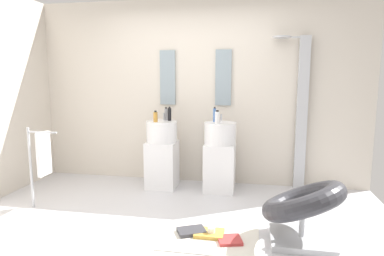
{
  "coord_description": "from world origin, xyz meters",
  "views": [
    {
      "loc": [
        0.84,
        -3.11,
        1.52
      ],
      "look_at": [
        0.15,
        0.55,
        0.95
      ],
      "focal_mm": 31.29,
      "sensor_mm": 36.0,
      "label": 1
    }
  ],
  "objects": [
    {
      "name": "pedestal_sink_right",
      "position": [
        0.4,
        1.23,
        0.47
      ],
      "size": [
        0.42,
        0.42,
        1.03
      ],
      "color": "white",
      "rests_on": "ground_plane"
    },
    {
      "name": "area_rug",
      "position": [
        0.45,
        -0.16,
        0.01
      ],
      "size": [
        0.92,
        0.61,
        0.01
      ],
      "primitive_type": "cube",
      "color": "white",
      "rests_on": "ground_plane"
    },
    {
      "name": "magazine_red",
      "position": [
        0.65,
        -0.19,
        0.02
      ],
      "size": [
        0.26,
        0.25,
        0.03
      ],
      "primitive_type": "cube",
      "rotation": [
        0.0,
        0.0,
        0.27
      ],
      "color": "#B73838",
      "rests_on": "area_rug"
    },
    {
      "name": "rear_partition",
      "position": [
        0.0,
        1.65,
        1.3
      ],
      "size": [
        4.8,
        0.1,
        2.6
      ],
      "primitive_type": "cube",
      "color": "beige",
      "rests_on": "ground_plane"
    },
    {
      "name": "vanity_mirror_left",
      "position": [
        -0.4,
        1.58,
        1.51
      ],
      "size": [
        0.22,
        0.03,
        0.77
      ],
      "primitive_type": "cube",
      "color": "#8C9EA8"
    },
    {
      "name": "ground_plane",
      "position": [
        0.0,
        0.0,
        -0.02
      ],
      "size": [
        4.8,
        3.6,
        0.04
      ],
      "primitive_type": "cube",
      "color": "silver"
    },
    {
      "name": "soap_bottle_blue",
      "position": [
        0.32,
        1.3,
        1.02
      ],
      "size": [
        0.04,
        0.04,
        0.2
      ],
      "color": "#4C72B7",
      "rests_on": "pedestal_sink_right"
    },
    {
      "name": "lounge_chair",
      "position": [
        1.3,
        -0.06,
        0.35
      ],
      "size": [
        1.06,
        1.06,
        0.65
      ],
      "color": "#B7BABF",
      "rests_on": "ground_plane"
    },
    {
      "name": "vanity_mirror_right",
      "position": [
        0.4,
        1.58,
        1.51
      ],
      "size": [
        0.22,
        0.03,
        0.77
      ],
      "primitive_type": "cube",
      "color": "#8C9EA8"
    },
    {
      "name": "shower_column",
      "position": [
        1.44,
        1.53,
        1.08
      ],
      "size": [
        0.49,
        0.24,
        2.05
      ],
      "color": "#B7BABF",
      "rests_on": "ground_plane"
    },
    {
      "name": "coffee_mug",
      "position": [
        0.46,
        -0.11,
        0.05
      ],
      "size": [
        0.07,
        0.07,
        0.08
      ],
      "primitive_type": "cylinder",
      "color": "white",
      "rests_on": "area_rug"
    },
    {
      "name": "soap_bottle_amber",
      "position": [
        -0.46,
        1.14,
        1.0
      ],
      "size": [
        0.06,
        0.06,
        0.15
      ],
      "color": "#C68C38",
      "rests_on": "pedestal_sink_left"
    },
    {
      "name": "pedestal_sink_left",
      "position": [
        -0.4,
        1.23,
        0.47
      ],
      "size": [
        0.42,
        0.42,
        1.03
      ],
      "color": "white",
      "rests_on": "ground_plane"
    },
    {
      "name": "soap_bottle_grey",
      "position": [
        -0.37,
        1.37,
        1.01
      ],
      "size": [
        0.05,
        0.05,
        0.18
      ],
      "color": "#99999E",
      "rests_on": "pedestal_sink_left"
    },
    {
      "name": "towel_rack",
      "position": [
        -1.55,
        0.25,
        0.63
      ],
      "size": [
        0.37,
        0.22,
        0.95
      ],
      "color": "#B7BABF",
      "rests_on": "ground_plane"
    },
    {
      "name": "magazine_charcoal",
      "position": [
        0.27,
        -0.08,
        0.03
      ],
      "size": [
        0.32,
        0.29,
        0.04
      ],
      "primitive_type": "cube",
      "rotation": [
        0.0,
        0.0,
        0.45
      ],
      "color": "#38383D",
      "rests_on": "area_rug"
    },
    {
      "name": "soap_bottle_white",
      "position": [
        0.37,
        1.09,
        1.01
      ],
      "size": [
        0.06,
        0.06,
        0.18
      ],
      "color": "white",
      "rests_on": "pedestal_sink_right"
    },
    {
      "name": "soap_bottle_black",
      "position": [
        -0.31,
        1.3,
        1.02
      ],
      "size": [
        0.05,
        0.05,
        0.19
      ],
      "color": "black",
      "rests_on": "pedestal_sink_left"
    },
    {
      "name": "magazine_ochre",
      "position": [
        0.44,
        -0.09,
        0.03
      ],
      "size": [
        0.28,
        0.22,
        0.03
      ],
      "primitive_type": "cube",
      "rotation": [
        0.0,
        0.0,
        -0.01
      ],
      "color": "gold",
      "rests_on": "area_rug"
    }
  ]
}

